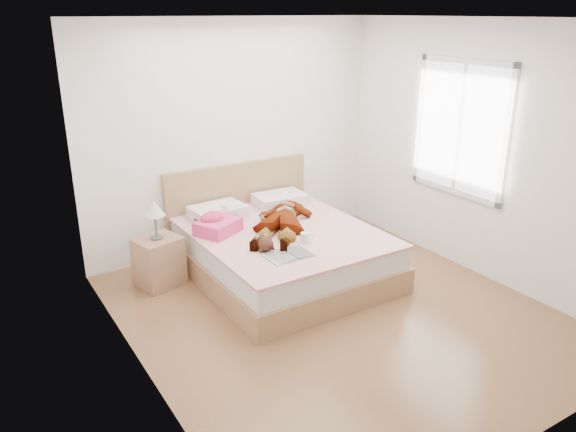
# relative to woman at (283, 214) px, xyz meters

# --- Properties ---
(ground) EXTENTS (4.00, 4.00, 0.00)m
(ground) POSITION_rel_woman_xyz_m (-0.10, -1.11, -0.62)
(ground) COLOR #4C3017
(ground) RESTS_ON ground
(woman) EXTENTS (1.48, 1.57, 0.22)m
(woman) POSITION_rel_woman_xyz_m (0.00, 0.00, 0.00)
(woman) COLOR white
(woman) RESTS_ON bed
(hair) EXTENTS (0.61, 0.67, 0.08)m
(hair) POSITION_rel_woman_xyz_m (-0.57, 0.45, -0.07)
(hair) COLOR black
(hair) RESTS_ON bed
(phone) EXTENTS (0.09, 0.09, 0.05)m
(phone) POSITION_rel_woman_xyz_m (-0.50, 0.40, 0.06)
(phone) COLOR silver
(phone) RESTS_ON bed
(room_shell) EXTENTS (4.00, 4.00, 4.00)m
(room_shell) POSITION_rel_woman_xyz_m (1.67, -0.81, 0.88)
(room_shell) COLOR white
(room_shell) RESTS_ON ground
(bed) EXTENTS (1.80, 2.08, 1.00)m
(bed) POSITION_rel_woman_xyz_m (-0.10, -0.07, -0.34)
(bed) COLOR olive
(bed) RESTS_ON ground
(towel) EXTENTS (0.53, 0.50, 0.22)m
(towel) POSITION_rel_woman_xyz_m (-0.71, 0.15, -0.02)
(towel) COLOR #FF4594
(towel) RESTS_ON bed
(magazine) EXTENTS (0.44, 0.29, 0.03)m
(magazine) POSITION_rel_woman_xyz_m (-0.39, -0.73, -0.10)
(magazine) COLOR silver
(magazine) RESTS_ON bed
(coffee_mug) EXTENTS (0.14, 0.11, 0.10)m
(coffee_mug) POSITION_rel_woman_xyz_m (-0.09, -0.55, -0.05)
(coffee_mug) COLOR silver
(coffee_mug) RESTS_ON bed
(plush_toy) EXTENTS (0.19, 0.25, 0.13)m
(plush_toy) POSITION_rel_woman_xyz_m (-0.51, -0.50, -0.04)
(plush_toy) COLOR black
(plush_toy) RESTS_ON bed
(nightstand) EXTENTS (0.50, 0.47, 0.90)m
(nightstand) POSITION_rel_woman_xyz_m (-1.29, 0.32, -0.32)
(nightstand) COLOR brown
(nightstand) RESTS_ON ground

